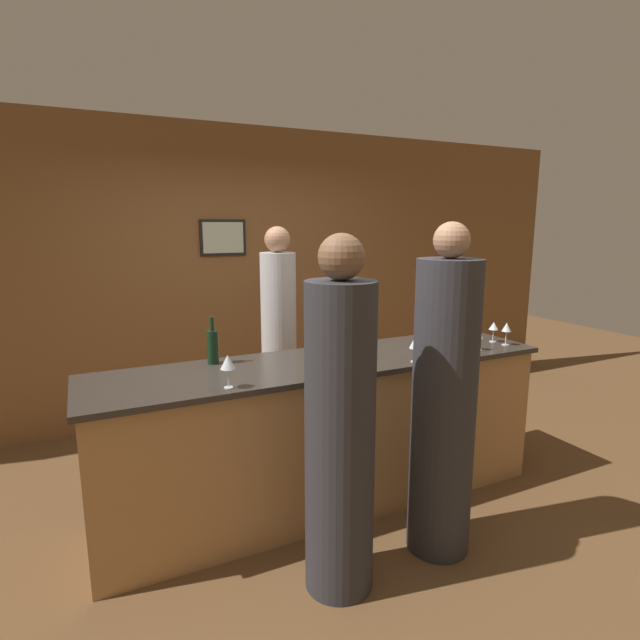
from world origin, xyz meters
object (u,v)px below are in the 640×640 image
object	(u,v)px
bartender	(279,349)
guest_1	(444,405)
guest_0	(340,432)
wine_bottle_0	(213,346)

from	to	relation	value
bartender	guest_1	xyz separation A→B (m)	(0.38, -1.58, -0.01)
guest_0	wine_bottle_0	world-z (taller)	guest_0
bartender	wine_bottle_0	distance (m)	0.94
bartender	guest_1	world-z (taller)	guest_1
guest_0	guest_1	bearing A→B (deg)	2.25
guest_1	wine_bottle_0	distance (m)	1.45
guest_1	guest_0	bearing A→B (deg)	-177.75
bartender	wine_bottle_0	size ratio (longest dim) A/B	6.16
bartender	guest_1	bearing A→B (deg)	103.49
guest_0	guest_1	world-z (taller)	guest_1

